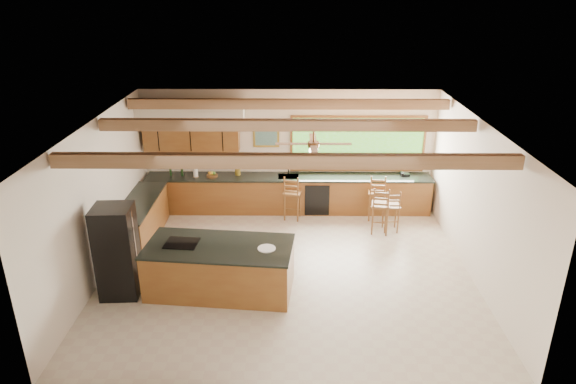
{
  "coord_description": "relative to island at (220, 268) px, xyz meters",
  "views": [
    {
      "loc": [
        0.1,
        -8.92,
        5.35
      ],
      "look_at": [
        0.01,
        0.8,
        1.37
      ],
      "focal_mm": 32.0,
      "sensor_mm": 36.0,
      "label": 1
    }
  ],
  "objects": [
    {
      "name": "counter_run",
      "position": [
        0.42,
        3.22,
        -0.0
      ],
      "size": [
        7.12,
        3.1,
        1.26
      ],
      "color": "brown",
      "rests_on": "ground"
    },
    {
      "name": "bar_stool_c",
      "position": [
        3.33,
        2.36,
        0.21
      ],
      "size": [
        0.48,
        0.48,
        1.14
      ],
      "rotation": [
        0.0,
        0.0,
        -0.17
      ],
      "color": "brown",
      "rests_on": "ground"
    },
    {
      "name": "bar_stool_a",
      "position": [
        1.33,
        3.09,
        0.21
      ],
      "size": [
        0.48,
        0.48,
        1.14
      ],
      "rotation": [
        0.0,
        0.0,
        -0.19
      ],
      "color": "brown",
      "rests_on": "ground"
    },
    {
      "name": "island",
      "position": [
        0.0,
        0.0,
        0.0
      ],
      "size": [
        2.78,
        1.5,
        0.95
      ],
      "rotation": [
        0.0,
        0.0,
        -0.1
      ],
      "color": "brown",
      "rests_on": "ground"
    },
    {
      "name": "bar_stool_b",
      "position": [
        3.36,
        3.09,
        0.23
      ],
      "size": [
        0.46,
        0.46,
        1.17
      ],
      "rotation": [
        0.0,
        0.0,
        -0.1
      ],
      "color": "brown",
      "rests_on": "ground"
    },
    {
      "name": "room_shell",
      "position": [
        1.06,
        1.35,
        1.75
      ],
      "size": [
        7.27,
        6.54,
        3.02
      ],
      "color": "silver",
      "rests_on": "ground"
    },
    {
      "name": "refrigerator",
      "position": [
        -1.82,
        -0.14,
        0.4
      ],
      "size": [
        0.71,
        0.69,
        1.74
      ],
      "rotation": [
        0.0,
        0.0,
        0.05
      ],
      "color": "black",
      "rests_on": "ground"
    },
    {
      "name": "bar_stool_d",
      "position": [
        3.6,
        2.46,
        0.14
      ],
      "size": [
        0.37,
        0.37,
        1.03
      ],
      "rotation": [
        0.0,
        0.0,
        0.01
      ],
      "color": "brown",
      "rests_on": "ground"
    },
    {
      "name": "ground",
      "position": [
        1.23,
        0.7,
        -0.47
      ],
      "size": [
        7.2,
        7.2,
        0.0
      ],
      "primitive_type": "plane",
      "color": "beige",
      "rests_on": "ground"
    }
  ]
}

